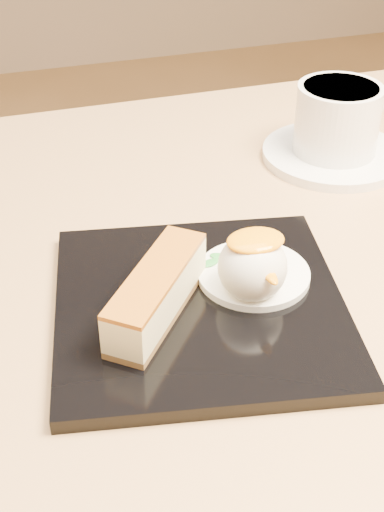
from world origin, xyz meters
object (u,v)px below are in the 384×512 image
object	(u,v)px
table	(206,428)
saucer	(333,154)
ice_cream_scoop	(252,267)
coffee_cup	(339,117)
dessert_plate	(200,306)
cheesecake	(157,293)

from	to	relation	value
table	saucer	bearing A→B (deg)	42.30
ice_cream_scoop	coffee_cup	distance (m)	0.27
dessert_plate	table	bearing A→B (deg)	53.70
cheesecake	ice_cream_scoop	size ratio (longest dim) A/B	2.13
table	coffee_cup	distance (m)	0.34
table	ice_cream_scoop	xyz separation A→B (m)	(0.03, -0.02, 0.19)
coffee_cup	table	bearing A→B (deg)	-158.58
table	cheesecake	distance (m)	0.19
saucer	dessert_plate	bearing A→B (deg)	-136.90
table	dessert_plate	size ratio (longest dim) A/B	3.64
ice_cream_scoop	cheesecake	bearing A→B (deg)	180.00
saucer	ice_cream_scoop	bearing A→B (deg)	-130.33
dessert_plate	saucer	size ratio (longest dim) A/B	1.47
dessert_plate	coffee_cup	world-z (taller)	coffee_cup
saucer	coffee_cup	bearing A→B (deg)	20.71
dessert_plate	ice_cream_scoop	size ratio (longest dim) A/B	4.15
cheesecake	ice_cream_scoop	bearing A→B (deg)	-51.00
ice_cream_scoop	coffee_cup	bearing A→B (deg)	49.45
saucer	coffee_cup	distance (m)	0.04
cheesecake	ice_cream_scoop	world-z (taller)	ice_cream_scoop
table	saucer	world-z (taller)	saucer
dessert_plate	ice_cream_scoop	distance (m)	0.05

